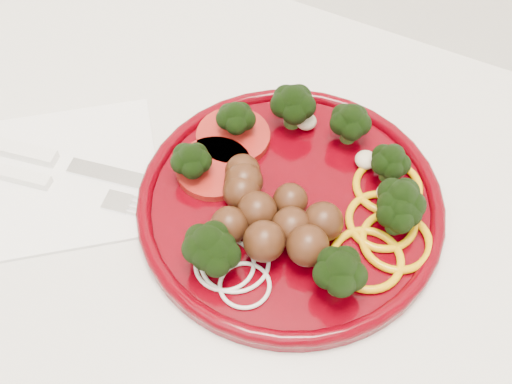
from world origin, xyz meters
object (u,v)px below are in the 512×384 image
at_px(napkin, 69,176).
at_px(knife, 50,159).
at_px(fork, 33,180).
at_px(plate, 292,199).

height_order(napkin, knife, knife).
bearing_deg(fork, napkin, 33.31).
bearing_deg(plate, fork, -159.57).
relative_size(plate, napkin, 1.67).
xyz_separation_m(napkin, fork, (-0.02, -0.02, 0.01)).
relative_size(napkin, fork, 0.91).
height_order(plate, fork, plate).
relative_size(plate, knife, 1.34).
bearing_deg(napkin, fork, -135.46).
distance_m(knife, fork, 0.03).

